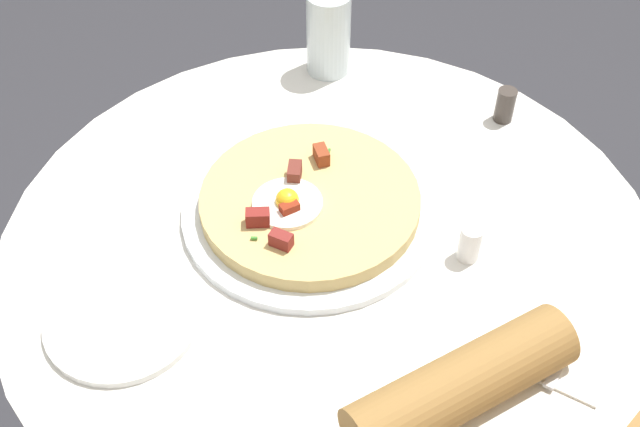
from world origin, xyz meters
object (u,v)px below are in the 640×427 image
(dining_table, at_px, (329,315))
(breakfast_pizza, at_px, (309,201))
(water_glass, at_px, (328,33))
(bread_plate, at_px, (123,318))
(salt_shaker, at_px, (470,243))
(pizza_plate, at_px, (310,210))
(knife, at_px, (544,315))
(pepper_shaker, at_px, (505,105))
(fork, at_px, (574,328))

(dining_table, height_order, breakfast_pizza, breakfast_pizza)
(dining_table, bearing_deg, breakfast_pizza, 80.23)
(breakfast_pizza, distance_m, water_glass, 0.32)
(bread_plate, bearing_deg, salt_shaker, -31.56)
(dining_table, xyz_separation_m, pizza_plate, (0.01, 0.05, 0.18))
(bread_plate, xyz_separation_m, knife, (0.35, -0.34, 0.00))
(pizza_plate, relative_size, water_glass, 2.53)
(water_glass, xyz_separation_m, pepper_shaker, (0.09, -0.27, -0.04))
(pizza_plate, bearing_deg, dining_table, -102.15)
(bread_plate, bearing_deg, dining_table, -16.05)
(fork, relative_size, pepper_shaker, 3.46)
(dining_table, bearing_deg, pepper_shaker, -2.77)
(water_glass, bearing_deg, knife, -108.24)
(dining_table, distance_m, pizza_plate, 0.18)
(bread_plate, xyz_separation_m, salt_shaker, (0.36, -0.22, 0.02))
(bread_plate, xyz_separation_m, fork, (0.36, -0.38, 0.00))
(pizza_plate, distance_m, fork, 0.36)
(bread_plate, height_order, fork, bread_plate)
(pizza_plate, bearing_deg, salt_shaker, -65.85)
(dining_table, distance_m, fork, 0.36)
(dining_table, relative_size, fork, 4.67)
(breakfast_pizza, bearing_deg, pepper_shaker, -10.68)
(dining_table, distance_m, bread_plate, 0.33)
(knife, bearing_deg, bread_plate, 120.66)
(dining_table, xyz_separation_m, pepper_shaker, (0.35, -0.02, 0.20))
(knife, xyz_separation_m, water_glass, (0.17, 0.52, 0.06))
(breakfast_pizza, bearing_deg, pizza_plate, -14.93)
(dining_table, height_order, pepper_shaker, pepper_shaker)
(pepper_shaker, bearing_deg, breakfast_pizza, 169.32)
(breakfast_pizza, xyz_separation_m, fork, (0.08, -0.35, -0.02))
(fork, bearing_deg, salt_shaker, 73.53)
(bread_plate, relative_size, water_glass, 1.37)
(breakfast_pizza, relative_size, water_glass, 2.15)
(water_glass, distance_m, pepper_shaker, 0.29)
(knife, bearing_deg, pizza_plate, 88.27)
(bread_plate, bearing_deg, fork, -46.62)
(salt_shaker, bearing_deg, fork, -91.72)
(pepper_shaker, bearing_deg, salt_shaker, -152.92)
(dining_table, distance_m, salt_shaker, 0.26)
(salt_shaker, xyz_separation_m, pepper_shaker, (0.25, 0.13, 0.00))
(dining_table, bearing_deg, salt_shaker, -56.52)
(pepper_shaker, bearing_deg, pizza_plate, 169.34)
(bread_plate, relative_size, fork, 1.01)
(bread_plate, relative_size, knife, 1.01)
(bread_plate, distance_m, knife, 0.49)
(dining_table, distance_m, breakfast_pizza, 0.20)
(pizza_plate, xyz_separation_m, knife, (0.07, -0.31, 0.00))
(bread_plate, distance_m, water_glass, 0.55)
(knife, bearing_deg, pepper_shaker, 28.43)
(pizza_plate, bearing_deg, pepper_shaker, -10.66)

